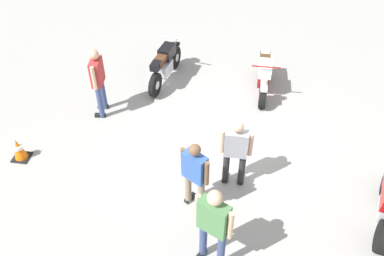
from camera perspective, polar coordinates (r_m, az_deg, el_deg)
ground_plane at (r=8.92m, az=4.44°, el=-2.80°), size 40.00×40.00×0.00m
motorcycle_black_cruiser at (r=10.73m, az=-3.95°, el=9.21°), size 0.78×2.08×1.09m
motorcycle_cream_vintage at (r=10.48m, az=10.38°, el=7.53°), size 0.70×1.95×1.07m
person_in_red_shirt at (r=9.50m, az=-13.52°, el=7.08°), size 0.35×0.68×1.77m
person_in_blue_shirt at (r=7.10m, az=0.40°, el=-6.63°), size 0.59×0.48×1.61m
person_in_gray_shirt at (r=7.57m, az=6.36°, el=-3.22°), size 0.63×0.30×1.61m
person_in_green_shirt at (r=6.29m, az=3.11°, el=-13.72°), size 0.65×0.48×1.78m
traffic_cone at (r=9.27m, az=-23.87°, el=-2.83°), size 0.36×0.36×0.53m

